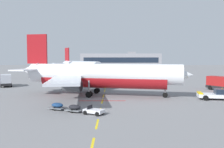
{
  "coord_description": "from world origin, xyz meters",
  "views": [
    {
      "loc": [
        19.65,
        -18.45,
        7.29
      ],
      "look_at": [
        19.61,
        34.0,
        3.82
      ],
      "focal_mm": 38.17,
      "sensor_mm": 36.0,
      "label": 1
    }
  ],
  "objects": [
    {
      "name": "baggage_train",
      "position": [
        14.59,
        13.5,
        0.52
      ],
      "size": [
        8.3,
        5.29,
        1.14
      ],
      "color": "silver",
      "rests_on": "ground"
    },
    {
      "name": "apron_paint_markings",
      "position": [
        18.0,
        39.3,
        0.0
      ],
      "size": [
        8.0,
        97.79,
        0.01
      ],
      "color": "yellow",
      "rests_on": "ground"
    },
    {
      "name": "fuel_service_truck",
      "position": [
        44.43,
        35.16,
        1.65
      ],
      "size": [
        5.62,
        7.25,
        3.14
      ],
      "color": "black",
      "rests_on": "ground"
    },
    {
      "name": "airliner_foreground",
      "position": [
        17.3,
        27.86,
        3.95
      ],
      "size": [
        34.58,
        33.82,
        12.2
      ],
      "color": "white",
      "rests_on": "ground"
    },
    {
      "name": "pushback_tug",
      "position": [
        38.22,
        23.25,
        0.9
      ],
      "size": [
        6.41,
        4.01,
        2.08
      ],
      "color": "silver",
      "rests_on": "ground"
    },
    {
      "name": "airliner_mid_left",
      "position": [
        6.17,
        80.26,
        3.92
      ],
      "size": [
        29.96,
        32.02,
        12.11
      ],
      "color": "silver",
      "rests_on": "ground"
    },
    {
      "name": "terminal_satellite",
      "position": [
        26.39,
        171.6,
        5.43
      ],
      "size": [
        60.65,
        26.0,
        12.43
      ],
      "color": "gray",
      "rests_on": "ground"
    },
    {
      "name": "ground",
      "position": [
        40.0,
        40.0,
        0.0
      ],
      "size": [
        400.0,
        400.0,
        0.0
      ],
      "primitive_type": "plane",
      "color": "slate"
    },
    {
      "name": "catering_truck",
      "position": [
        -7.81,
        42.86,
        1.65
      ],
      "size": [
        5.07,
        7.37,
        3.14
      ],
      "color": "black",
      "rests_on": "ground"
    }
  ]
}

